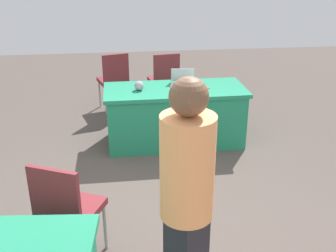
{
  "coord_description": "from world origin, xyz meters",
  "views": [
    {
      "loc": [
        0.25,
        3.48,
        2.41
      ],
      "look_at": [
        -0.19,
        -0.03,
        0.9
      ],
      "focal_mm": 43.48,
      "sensor_mm": 36.0,
      "label": 1
    }
  ],
  "objects_px": {
    "chair_near_front": "(165,78)",
    "scissors_red": "(205,87)",
    "chair_tucked_left": "(114,78)",
    "laptop_silver": "(183,82)",
    "table_foreground": "(175,115)",
    "person_organiser": "(187,196)",
    "chair_tucked_right": "(66,207)",
    "yarn_ball": "(139,86)"
  },
  "relations": [
    {
      "from": "chair_near_front",
      "to": "scissors_red",
      "type": "xyz_separation_m",
      "value": [
        -0.39,
        1.22,
        0.21
      ]
    },
    {
      "from": "chair_near_front",
      "to": "person_organiser",
      "type": "distance_m",
      "value": 4.15
    },
    {
      "from": "chair_near_front",
      "to": "chair_tucked_left",
      "type": "distance_m",
      "value": 0.81
    },
    {
      "from": "table_foreground",
      "to": "yarn_ball",
      "type": "distance_m",
      "value": 0.65
    },
    {
      "from": "chair_tucked_left",
      "to": "yarn_ball",
      "type": "height_order",
      "value": "chair_tucked_left"
    },
    {
      "from": "laptop_silver",
      "to": "yarn_ball",
      "type": "distance_m",
      "value": 0.62
    },
    {
      "from": "chair_tucked_right",
      "to": "laptop_silver",
      "type": "height_order",
      "value": "laptop_silver"
    },
    {
      "from": "table_foreground",
      "to": "chair_tucked_right",
      "type": "height_order",
      "value": "chair_tucked_right"
    },
    {
      "from": "person_organiser",
      "to": "table_foreground",
      "type": "bearing_deg",
      "value": 147.64
    },
    {
      "from": "yarn_ball",
      "to": "scissors_red",
      "type": "distance_m",
      "value": 0.87
    },
    {
      "from": "chair_tucked_right",
      "to": "scissors_red",
      "type": "xyz_separation_m",
      "value": [
        -1.58,
        -2.27,
        0.21
      ]
    },
    {
      "from": "chair_tucked_left",
      "to": "chair_near_front",
      "type": "bearing_deg",
      "value": -24.62
    },
    {
      "from": "chair_tucked_left",
      "to": "person_organiser",
      "type": "bearing_deg",
      "value": -100.11
    },
    {
      "from": "chair_near_front",
      "to": "chair_tucked_left",
      "type": "height_order",
      "value": "chair_near_front"
    },
    {
      "from": "chair_tucked_right",
      "to": "scissors_red",
      "type": "height_order",
      "value": "chair_tucked_right"
    },
    {
      "from": "scissors_red",
      "to": "laptop_silver",
      "type": "bearing_deg",
      "value": -141.23
    },
    {
      "from": "chair_tucked_right",
      "to": "person_organiser",
      "type": "relative_size",
      "value": 0.55
    },
    {
      "from": "chair_tucked_right",
      "to": "yarn_ball",
      "type": "xyz_separation_m",
      "value": [
        -0.72,
        -2.25,
        0.27
      ]
    },
    {
      "from": "chair_tucked_left",
      "to": "laptop_silver",
      "type": "height_order",
      "value": "laptop_silver"
    },
    {
      "from": "chair_near_front",
      "to": "chair_tucked_right",
      "type": "relative_size",
      "value": 1.0
    },
    {
      "from": "table_foreground",
      "to": "person_organiser",
      "type": "relative_size",
      "value": 1.05
    },
    {
      "from": "chair_near_front",
      "to": "scissors_red",
      "type": "relative_size",
      "value": 5.41
    },
    {
      "from": "chair_near_front",
      "to": "chair_tucked_right",
      "type": "distance_m",
      "value": 3.69
    },
    {
      "from": "chair_near_front",
      "to": "yarn_ball",
      "type": "relative_size",
      "value": 8.04
    },
    {
      "from": "table_foreground",
      "to": "scissors_red",
      "type": "xyz_separation_m",
      "value": [
        -0.4,
        0.01,
        0.39
      ]
    },
    {
      "from": "person_organiser",
      "to": "yarn_ball",
      "type": "bearing_deg",
      "value": 156.89
    },
    {
      "from": "chair_near_front",
      "to": "yarn_ball",
      "type": "distance_m",
      "value": 1.35
    },
    {
      "from": "table_foreground",
      "to": "yarn_ball",
      "type": "bearing_deg",
      "value": 3.29
    },
    {
      "from": "chair_tucked_left",
      "to": "table_foreground",
      "type": "bearing_deg",
      "value": -75.28
    },
    {
      "from": "chair_tucked_left",
      "to": "laptop_silver",
      "type": "relative_size",
      "value": 2.73
    },
    {
      "from": "chair_tucked_left",
      "to": "scissors_red",
      "type": "distance_m",
      "value": 1.81
    },
    {
      "from": "yarn_ball",
      "to": "scissors_red",
      "type": "bearing_deg",
      "value": -178.82
    },
    {
      "from": "chair_tucked_left",
      "to": "person_organiser",
      "type": "xyz_separation_m",
      "value": [
        -0.47,
        4.23,
        0.44
      ]
    },
    {
      "from": "chair_tucked_left",
      "to": "laptop_silver",
      "type": "bearing_deg",
      "value": -68.53
    },
    {
      "from": "laptop_silver",
      "to": "chair_tucked_left",
      "type": "bearing_deg",
      "value": -43.92
    },
    {
      "from": "chair_tucked_right",
      "to": "laptop_silver",
      "type": "bearing_deg",
      "value": 86.52
    },
    {
      "from": "person_organiser",
      "to": "yarn_ball",
      "type": "height_order",
      "value": "person_organiser"
    },
    {
      "from": "chair_tucked_right",
      "to": "yarn_ball",
      "type": "height_order",
      "value": "chair_tucked_right"
    },
    {
      "from": "table_foreground",
      "to": "chair_tucked_left",
      "type": "bearing_deg",
      "value": -58.84
    },
    {
      "from": "chair_tucked_right",
      "to": "table_foreground",
      "type": "bearing_deg",
      "value": 87.48
    },
    {
      "from": "table_foreground",
      "to": "person_organiser",
      "type": "distance_m",
      "value": 2.99
    },
    {
      "from": "yarn_ball",
      "to": "chair_tucked_left",
      "type": "bearing_deg",
      "value": -76.15
    }
  ]
}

